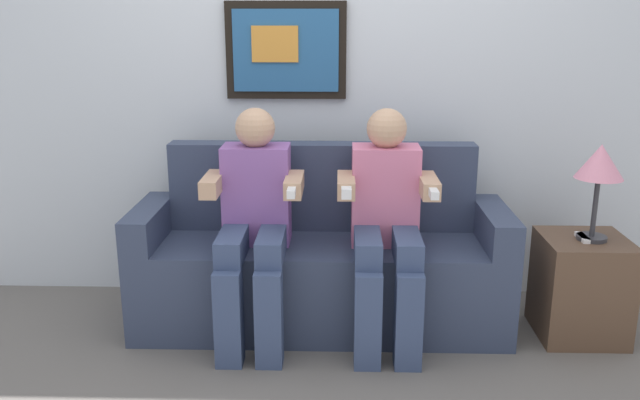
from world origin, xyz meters
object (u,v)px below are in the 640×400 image
at_px(table_lamp, 600,166).
at_px(spare_remote_on_table, 582,238).
at_px(person_on_right, 386,219).
at_px(side_table_right, 581,287).
at_px(person_on_left, 254,218).
at_px(couch, 321,264).

bearing_deg(table_lamp, spare_remote_on_table, 179.46).
bearing_deg(person_on_right, table_lamp, 2.57).
xyz_separation_m(person_on_right, side_table_right, (0.96, 0.06, -0.36)).
relative_size(person_on_right, spare_remote_on_table, 8.54).
height_order(person_on_right, side_table_right, person_on_right).
height_order(table_lamp, spare_remote_on_table, table_lamp).
bearing_deg(person_on_left, person_on_right, -0.04).
relative_size(table_lamp, spare_remote_on_table, 3.54).
distance_m(person_on_left, side_table_right, 1.62).
bearing_deg(spare_remote_on_table, person_on_right, -177.29).
xyz_separation_m(person_on_left, person_on_right, (0.62, -0.00, 0.00)).
height_order(side_table_right, table_lamp, table_lamp).
height_order(person_on_right, spare_remote_on_table, person_on_right).
height_order(couch, person_on_right, person_on_right).
xyz_separation_m(person_on_left, table_lamp, (1.60, 0.04, 0.25)).
distance_m(couch, spare_remote_on_table, 1.27).
bearing_deg(couch, spare_remote_on_table, -5.63).
relative_size(couch, person_on_left, 1.66).
height_order(side_table_right, spare_remote_on_table, spare_remote_on_table).
relative_size(person_on_right, table_lamp, 2.41).
height_order(person_on_left, spare_remote_on_table, person_on_left).
distance_m(couch, side_table_right, 1.28).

